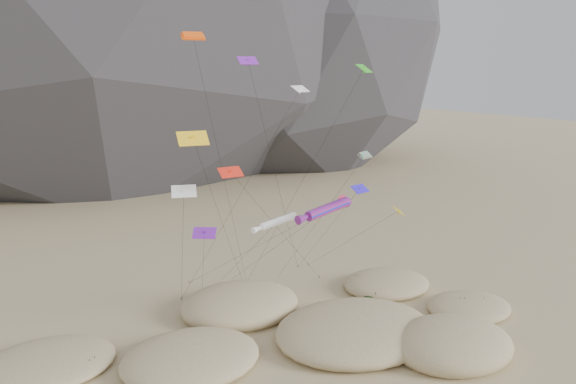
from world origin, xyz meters
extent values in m
plane|color=#CCB789|center=(0.00, 0.00, 0.00)|extent=(500.00, 500.00, 0.00)
ellipsoid|color=black|center=(56.00, 110.00, 38.00)|extent=(130.55, 126.41, 100.00)
ellipsoid|color=#CCB789|center=(10.51, -2.83, 0.90)|extent=(12.09, 10.28, 4.02)
ellipsoid|color=#CCB789|center=(-11.82, 7.34, 0.65)|extent=(12.87, 10.94, 2.88)
ellipsoid|color=#CCB789|center=(4.26, 4.14, 0.79)|extent=(16.66, 14.16, 3.52)
ellipsoid|color=#CCB789|center=(19.17, 3.11, 0.47)|extent=(9.76, 8.30, 2.07)
ellipsoid|color=#CCB789|center=(-3.13, 15.43, 0.87)|extent=(13.37, 11.36, 3.87)
ellipsoid|color=#CCB789|center=(15.46, 12.87, 0.58)|extent=(11.02, 9.37, 2.56)
ellipsoid|color=#CCB789|center=(-23.31, 13.15, 0.44)|extent=(12.10, 10.29, 1.97)
ellipsoid|color=black|center=(10.35, -3.95, 1.00)|extent=(3.33, 2.85, 1.00)
ellipsoid|color=black|center=(9.32, -5.57, 0.80)|extent=(2.01, 1.72, 0.60)
ellipsoid|color=black|center=(-11.91, 6.46, 0.80)|extent=(2.84, 2.43, 0.85)
ellipsoid|color=black|center=(-10.35, 5.78, 0.70)|extent=(2.45, 2.10, 0.74)
ellipsoid|color=black|center=(2.88, 2.68, 1.10)|extent=(3.80, 3.25, 1.14)
ellipsoid|color=black|center=(7.33, 4.63, 1.00)|extent=(3.10, 2.65, 0.93)
ellipsoid|color=black|center=(1.26, 0.91, 0.90)|extent=(2.41, 2.06, 0.72)
ellipsoid|color=black|center=(19.39, 2.71, 0.60)|extent=(2.46, 2.11, 0.74)
ellipsoid|color=black|center=(-1.44, 17.41, 1.00)|extent=(3.02, 2.58, 0.90)
ellipsoid|color=black|center=(-0.10, 13.12, 0.90)|extent=(2.78, 2.38, 0.84)
ellipsoid|color=black|center=(13.28, 14.58, 0.70)|extent=(2.02, 1.73, 0.61)
ellipsoid|color=black|center=(11.73, 10.91, 0.60)|extent=(2.44, 2.09, 0.73)
ellipsoid|color=black|center=(-22.51, 13.14, 0.50)|extent=(2.07, 1.77, 0.62)
ellipsoid|color=black|center=(-20.25, 11.36, 0.40)|extent=(1.82, 1.56, 0.55)
cylinder|color=#3F2D1E|center=(-5.35, 21.39, 0.15)|extent=(0.08, 0.08, 0.30)
cylinder|color=#3F2D1E|center=(0.46, 21.95, 0.15)|extent=(0.08, 0.08, 0.30)
cylinder|color=#3F2D1E|center=(4.20, 20.65, 0.15)|extent=(0.08, 0.08, 0.30)
cylinder|color=#3F2D1E|center=(9.78, 24.67, 0.15)|extent=(0.08, 0.08, 0.30)
cylinder|color=#3F2D1E|center=(10.19, 19.92, 0.15)|extent=(0.08, 0.08, 0.30)
cylinder|color=#3F2D1E|center=(-5.12, 26.42, 0.15)|extent=(0.08, 0.08, 0.30)
cylinder|color=#3F2D1E|center=(11.45, 24.73, 0.15)|extent=(0.08, 0.08, 0.30)
cylinder|color=#3F2D1E|center=(-7.69, 21.94, 0.15)|extent=(0.08, 0.08, 0.30)
cylinder|color=red|center=(3.19, 7.76, 12.71)|extent=(5.79, 2.39, 1.62)
sphere|color=red|center=(5.92, 8.44, 12.93)|extent=(1.08, 1.08, 1.08)
cone|color=red|center=(0.19, 7.01, 12.43)|extent=(2.49, 1.47, 1.16)
cylinder|color=black|center=(1.67, 16.44, 6.35)|extent=(3.07, 17.38, 12.73)
cylinder|color=white|center=(-1.19, 10.16, 11.44)|extent=(4.49, 1.86, 1.01)
sphere|color=white|center=(0.94, 10.74, 11.62)|extent=(0.74, 0.74, 0.74)
cone|color=white|center=(-3.53, 9.51, 11.22)|extent=(1.91, 1.09, 0.76)
cylinder|color=black|center=(-1.73, 17.18, 5.72)|extent=(1.11, 14.06, 11.46)
cube|color=#F8520D|center=(-6.88, 17.21, 29.51)|extent=(2.46, 1.25, 0.71)
cube|color=#F8520D|center=(-6.88, 17.21, 29.69)|extent=(2.08, 0.99, 0.69)
cylinder|color=black|center=(-2.55, 20.75, 14.75)|extent=(8.68, 7.12, 29.52)
cube|color=red|center=(10.25, 11.16, 17.09)|extent=(2.10, 1.47, 0.56)
cube|color=red|center=(10.25, 11.16, 17.26)|extent=(1.77, 1.20, 0.55)
cylinder|color=black|center=(7.98, 17.01, 8.54)|extent=(4.57, 11.74, 17.10)
cube|color=purple|center=(-8.31, 12.07, 10.77)|extent=(2.54, 2.19, 0.88)
cube|color=purple|center=(-8.31, 12.07, 10.62)|extent=(0.37, 0.37, 0.77)
cylinder|color=black|center=(-6.83, 16.73, 5.41)|extent=(2.99, 9.35, 10.74)
cube|color=#301AE3|center=(6.03, 6.30, 14.73)|extent=(2.06, 1.45, 0.68)
cube|color=#301AE3|center=(6.03, 6.30, 14.58)|extent=(0.27, 0.24, 0.65)
cylinder|color=black|center=(7.90, 15.49, 7.39)|extent=(3.78, 18.39, 14.69)
cube|color=gold|center=(11.53, 6.74, 11.67)|extent=(1.84, 2.20, 0.74)
cube|color=gold|center=(11.53, 6.74, 11.52)|extent=(0.30, 0.31, 0.67)
cylinder|color=black|center=(11.49, 15.74, 5.86)|extent=(0.10, 18.00, 11.64)
cube|color=white|center=(5.19, 16.58, 24.25)|extent=(2.39, 1.85, 0.72)
cube|color=white|center=(5.19, 16.58, 24.10)|extent=(0.30, 0.26, 0.73)
cylinder|color=black|center=(-1.25, 19.26, 12.15)|extent=(12.91, 5.40, 24.21)
cube|color=green|center=(12.30, 14.44, 26.45)|extent=(2.83, 2.48, 0.95)
cube|color=green|center=(12.30, 14.44, 26.30)|extent=(0.41, 0.40, 0.86)
cylinder|color=black|center=(6.38, 18.19, 13.25)|extent=(11.87, 7.54, 26.41)
cube|color=#ED1649|center=(6.32, 9.36, 12.99)|extent=(1.83, 1.65, 0.62)
cube|color=#ED1649|center=(6.32, 9.36, 12.84)|extent=(0.27, 0.27, 0.56)
cylinder|color=black|center=(0.60, 17.89, 6.52)|extent=(11.46, 17.08, 12.96)
cube|color=purple|center=(-3.59, 11.57, 27.17)|extent=(1.94, 1.02, 0.78)
cube|color=purple|center=(-3.59, 11.57, 27.02)|extent=(0.24, 0.26, 0.64)
cylinder|color=black|center=(3.09, 18.12, 13.61)|extent=(13.40, 13.14, 27.13)
cube|color=yellow|center=(-10.41, 8.60, 20.50)|extent=(2.80, 1.56, 1.16)
cube|color=yellow|center=(-10.41, 8.60, 20.35)|extent=(0.37, 0.44, 0.88)
cylinder|color=black|center=(-4.97, 15.27, 10.27)|extent=(10.90, 13.38, 20.46)
cube|color=red|center=(-7.38, 7.54, 17.42)|extent=(2.17, 1.17, 0.80)
cube|color=red|center=(-7.38, 7.54, 17.27)|extent=(0.26, 0.24, 0.73)
cylinder|color=black|center=(1.41, 13.73, 8.73)|extent=(17.59, 12.40, 17.39)
cube|color=white|center=(-10.86, 10.20, 15.55)|extent=(2.43, 1.66, 0.98)
cube|color=white|center=(-10.86, 10.20, 15.40)|extent=(0.36, 0.41, 0.73)
cylinder|color=black|center=(-9.27, 16.07, 7.80)|extent=(3.20, 11.77, 15.52)
camera|label=1|loc=(-27.18, -37.58, 26.33)|focal=35.00mm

